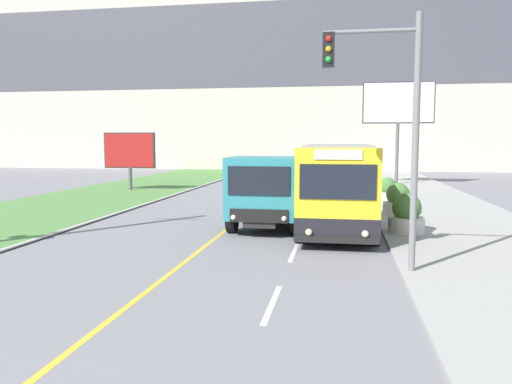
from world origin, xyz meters
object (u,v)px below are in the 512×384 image
Objects in this scene: planter_round_second at (398,201)px; planter_round_third at (387,192)px; billboard_small at (130,152)px; dump_truck at (268,192)px; city_bus at (338,189)px; billboard_large at (398,106)px; traffic_light_mast at (389,111)px; planter_round_near at (407,215)px.

planter_round_second reaches higher than planter_round_third.
billboard_small reaches higher than planter_round_second.
dump_truck is 16.68m from billboard_small.
billboard_large is at bearing 78.61° from city_bus.
traffic_light_mast is 4.74× the size of planter_round_third.
traffic_light_mast is 13.84m from planter_round_third.
dump_truck is at bearing -122.81° from planter_round_third.
planter_round_third is (-1.69, -11.89, -5.02)m from billboard_large.
dump_truck reaches higher than planter_round_second.
dump_truck is 9.16m from planter_round_third.
traffic_light_mast is at bearing -76.45° from city_bus.
traffic_light_mast reaches higher than planter_round_third.
city_bus is 4.53× the size of planter_round_third.
dump_truck is (-2.53, 0.83, -0.23)m from city_bus.
city_bus reaches higher than dump_truck.
dump_truck is 1.11× the size of traffic_light_mast.
traffic_light_mast is 6.25m from planter_round_near.
planter_round_third is (1.24, 13.40, -3.26)m from traffic_light_mast.
planter_round_second reaches higher than planter_round_near.
billboard_small reaches higher than city_bus.
city_bus is at bearing -171.82° from planter_round_near.
planter_round_near is (-1.78, -20.07, -5.01)m from billboard_large.
dump_truck is at bearing 174.13° from planter_round_near.
planter_round_near is (15.76, -13.07, -1.83)m from billboard_small.
city_bus is at bearing -101.39° from billboard_large.
billboard_small reaches higher than dump_truck.
traffic_light_mast is 4.55× the size of planter_round_near.
dump_truck is 5.05× the size of planter_round_near.
billboard_large reaches higher than city_bus.
billboard_large is (2.93, 25.29, 1.77)m from traffic_light_mast.
planter_round_second is at bearing -29.46° from billboard_small.
billboard_small is 16.69m from planter_round_third.
billboard_large is (6.64, 19.57, 4.34)m from dump_truck.
planter_round_third is (0.09, 8.17, -0.02)m from planter_round_near.
planter_round_near is (2.33, 0.33, -0.89)m from city_bus.
city_bus is at bearing 103.55° from traffic_light_mast.
city_bus is 5.55m from traffic_light_mast.
traffic_light_mast is at bearing -51.40° from billboard_small.
billboard_large is 16.82m from planter_round_second.
city_bus is 0.86× the size of dump_truck.
planter_round_second is (1.30, 9.31, -3.23)m from traffic_light_mast.
billboard_large is at bearing 84.17° from planter_round_second.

